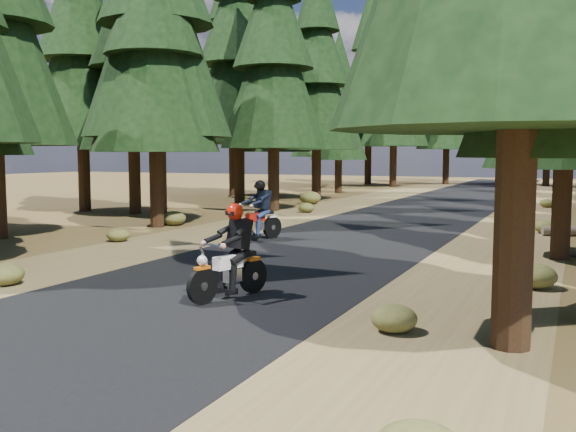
# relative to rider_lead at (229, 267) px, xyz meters

# --- Properties ---
(ground) EXTENTS (120.00, 120.00, 0.00)m
(ground) POSITION_rel_rider_lead_xyz_m (-0.74, 2.72, -0.58)
(ground) COLOR #4C3C1B
(ground) RESTS_ON ground
(road) EXTENTS (6.00, 100.00, 0.01)m
(road) POSITION_rel_rider_lead_xyz_m (-0.74, 7.72, -0.57)
(road) COLOR black
(road) RESTS_ON ground
(shoulder_l) EXTENTS (3.20, 100.00, 0.01)m
(shoulder_l) POSITION_rel_rider_lead_xyz_m (-5.34, 7.72, -0.57)
(shoulder_l) COLOR brown
(shoulder_l) RESTS_ON ground
(shoulder_r) EXTENTS (3.20, 100.00, 0.01)m
(shoulder_r) POSITION_rel_rider_lead_xyz_m (3.86, 7.72, -0.57)
(shoulder_r) COLOR brown
(shoulder_r) RESTS_ON ground
(pine_forest) EXTENTS (34.59, 55.08, 16.32)m
(pine_forest) POSITION_rel_rider_lead_xyz_m (-0.76, 23.76, 7.31)
(pine_forest) COLOR black
(pine_forest) RESTS_ON ground
(understory_shrubs) EXTENTS (15.96, 29.23, 0.68)m
(understory_shrubs) POSITION_rel_rider_lead_xyz_m (-0.19, 12.47, -0.30)
(understory_shrubs) COLOR #474C1E
(understory_shrubs) RESTS_ON ground
(rider_lead) EXTENTS (1.12, 2.01, 1.71)m
(rider_lead) POSITION_rel_rider_lead_xyz_m (0.00, 0.00, 0.00)
(rider_lead) COLOR white
(rider_lead) RESTS_ON road
(rider_follow) EXTENTS (1.35, 2.10, 1.81)m
(rider_follow) POSITION_rel_rider_lead_xyz_m (-3.14, 7.16, 0.03)
(rider_follow) COLOR #A2140A
(rider_follow) RESTS_ON road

